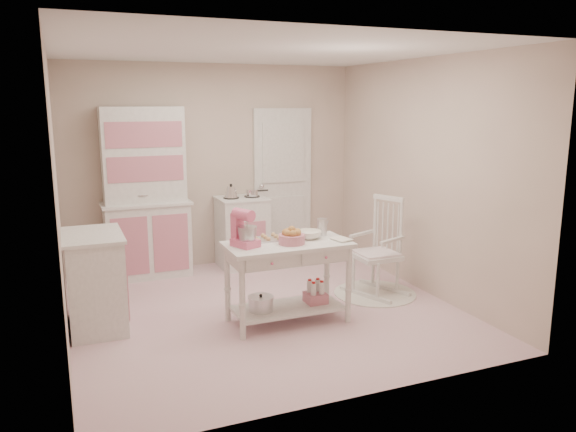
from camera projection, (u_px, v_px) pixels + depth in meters
The scene contains 14 objects.
room_shell at pixel (263, 151), 5.50m from camera, with size 3.84×3.84×2.62m.
door at pixel (283, 184), 7.67m from camera, with size 0.82×0.05×2.04m, color white.
hutch at pixel (146, 193), 6.78m from camera, with size 1.06×0.50×2.08m, color white.
stove at pixel (242, 232), 7.30m from camera, with size 0.62×0.57×0.92m, color white.
base_cabinet at pixel (95, 281), 5.31m from camera, with size 0.54×0.84×0.92m, color white.
lace_rug at pixel (375, 293), 6.33m from camera, with size 0.92×0.92×0.01m, color white.
rocking_chair at pixel (376, 246), 6.22m from camera, with size 0.48×0.72×1.10m, color white.
work_table at pixel (288, 283), 5.45m from camera, with size 1.20×0.60×0.80m, color white.
stand_mixer at pixel (245, 229), 5.20m from camera, with size 0.20×0.28×0.34m, color #E9628B.
cookie_tray at pixel (267, 239), 5.48m from camera, with size 0.34×0.24×0.02m, color silver.
bread_basket at pixel (292, 239), 5.33m from camera, with size 0.25×0.25×0.09m, color #C97387.
mixing_bowl at pixel (309, 235), 5.54m from camera, with size 0.25×0.25×0.08m, color white.
metal_pitcher at pixel (322, 227), 5.67m from camera, with size 0.10×0.10×0.17m, color silver.
recipe_book at pixel (335, 240), 5.43m from camera, with size 0.15×0.20×0.02m, color white.
Camera 1 is at (-1.86, -5.20, 2.13)m, focal length 35.00 mm.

